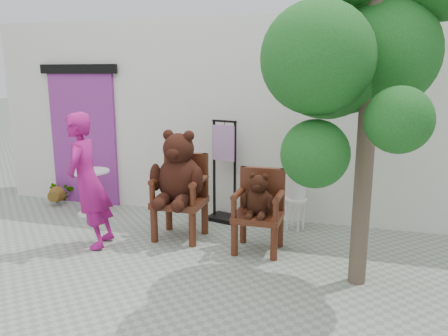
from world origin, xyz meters
name	(u,v)px	position (x,y,z in m)	size (l,w,h in m)	color
ground_plane	(203,299)	(0.00, 0.00, 0.00)	(60.00, 60.00, 0.00)	gray
back_wall	(267,117)	(0.00, 3.10, 1.50)	(9.00, 1.00, 3.00)	silver
doorway	(84,135)	(-3.00, 2.58, 1.16)	(1.40, 0.11, 2.33)	#802B82
chair_big	(179,179)	(-0.84, 1.49, 0.82)	(0.72, 0.77, 1.46)	#3D180D
chair_small	(259,203)	(0.26, 1.37, 0.61)	(0.58, 0.54, 1.02)	#3D180D
person	(88,181)	(-1.84, 0.90, 0.85)	(0.62, 0.41, 1.71)	#9F136E
cafe_table	(91,187)	(-2.56, 2.03, 0.44)	(0.60, 0.60, 0.70)	white
display_stand	(224,183)	(-0.48, 2.35, 0.58)	(0.52, 0.45, 1.51)	black
stool_bucket	(296,185)	(0.61, 2.25, 0.64)	(0.32, 0.32, 1.45)	white
tree	(364,33)	(1.37, 0.95, 2.56)	(2.19, 1.94, 3.79)	#433428
potted_plant	(59,191)	(-3.40, 2.35, 0.23)	(0.41, 0.36, 0.46)	#103C16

